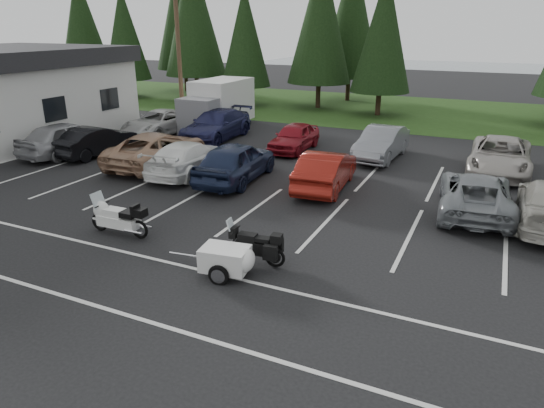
{
  "coord_description": "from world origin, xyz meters",
  "views": [
    {
      "loc": [
        7.81,
        -13.06,
        6.14
      ],
      "look_at": [
        1.96,
        -0.5,
        0.97
      ],
      "focal_mm": 32.0,
      "sensor_mm": 36.0,
      "label": 1
    }
  ],
  "objects": [
    {
      "name": "car_near_6",
      "position": [
        7.53,
        4.04,
        0.7
      ],
      "size": [
        2.77,
        5.22,
        1.4
      ],
      "primitive_type": "imported",
      "rotation": [
        0.0,
        0.0,
        3.23
      ],
      "color": "slate",
      "rests_on": "ground"
    },
    {
      "name": "car_far_1",
      "position": [
        -6.44,
        10.12,
        0.8
      ],
      "size": [
        2.35,
        5.56,
        1.6
      ],
      "primitive_type": "imported",
      "rotation": [
        0.0,
        0.0,
        0.02
      ],
      "color": "#1D1F49",
      "rests_on": "ground"
    },
    {
      "name": "conifer_4",
      "position": [
        -5.0,
        22.9,
        6.53
      ],
      "size": [
        4.8,
        4.8,
        11.17
      ],
      "color": "#332316",
      "rests_on": "ground"
    },
    {
      "name": "touring_motorcycle",
      "position": [
        -2.27,
        -2.58,
        0.65
      ],
      "size": [
        2.37,
        0.79,
        1.3
      ],
      "primitive_type": null,
      "rotation": [
        0.0,
        0.0,
        0.03
      ],
      "color": "white",
      "rests_on": "ground"
    },
    {
      "name": "conifer_back_a",
      "position": [
        -20.0,
        27.0,
        7.19
      ],
      "size": [
        5.28,
        5.28,
        12.3
      ],
      "color": "#332316",
      "rests_on": "ground"
    },
    {
      "name": "car_near_3",
      "position": [
        -4.04,
        3.8,
        0.71
      ],
      "size": [
        2.4,
        5.05,
        1.42
      ],
      "primitive_type": "imported",
      "rotation": [
        0.0,
        0.0,
        3.23
      ],
      "color": "white",
      "rests_on": "ground"
    },
    {
      "name": "lake_water",
      "position": [
        4.0,
        55.0,
        0.0
      ],
      "size": [
        70.0,
        50.0,
        0.02
      ],
      "primitive_type": "cube",
      "color": "slate",
      "rests_on": "ground"
    },
    {
      "name": "conifer_1",
      "position": [
        -22.0,
        21.2,
        5.39
      ],
      "size": [
        3.96,
        3.96,
        9.22
      ],
      "color": "#332316",
      "rests_on": "ground"
    },
    {
      "name": "car_far_4",
      "position": [
        8.18,
        9.69,
        0.75
      ],
      "size": [
        2.51,
        5.39,
        1.49
      ],
      "primitive_type": "imported",
      "rotation": [
        0.0,
        0.0,
        -0.01
      ],
      "color": "#A39C95",
      "rests_on": "ground"
    },
    {
      "name": "car_near_5",
      "position": [
        2.01,
        4.42,
        0.75
      ],
      "size": [
        1.97,
        4.66,
        1.5
      ],
      "primitive_type": "imported",
      "rotation": [
        0.0,
        0.0,
        3.23
      ],
      "color": "maroon",
      "rests_on": "ground"
    },
    {
      "name": "car_near_2",
      "position": [
        -6.04,
        4.28,
        0.77
      ],
      "size": [
        2.86,
        5.7,
        1.55
      ],
      "primitive_type": "imported",
      "rotation": [
        0.0,
        0.0,
        3.19
      ],
      "color": "#A27B5E",
      "rests_on": "ground"
    },
    {
      "name": "conifer_0",
      "position": [
        -28.0,
        22.5,
        6.23
      ],
      "size": [
        4.58,
        4.58,
        10.66
      ],
      "color": "#332316",
      "rests_on": "ground"
    },
    {
      "name": "conifer_3",
      "position": [
        -10.5,
        21.4,
        5.27
      ],
      "size": [
        3.87,
        3.87,
        9.02
      ],
      "color": "#332316",
      "rests_on": "ground"
    },
    {
      "name": "car_near_0",
      "position": [
        -11.39,
        4.03,
        0.84
      ],
      "size": [
        2.21,
        5.0,
        1.67
      ],
      "primitive_type": "imported",
      "rotation": [
        0.0,
        0.0,
        3.09
      ],
      "color": "#9A9B9F",
      "rests_on": "ground"
    },
    {
      "name": "car_near_4",
      "position": [
        -1.68,
        3.77,
        0.83
      ],
      "size": [
        2.28,
        5.0,
        1.66
      ],
      "primitive_type": "imported",
      "rotation": [
        0.0,
        0.0,
        3.21
      ],
      "color": "#19223E",
      "rests_on": "ground"
    },
    {
      "name": "box_truck",
      "position": [
        -8.0,
        12.5,
        1.45
      ],
      "size": [
        2.4,
        5.6,
        2.9
      ],
      "primitive_type": null,
      "color": "silver",
      "rests_on": "ground"
    },
    {
      "name": "car_far_2",
      "position": [
        -1.46,
        9.55,
        0.7
      ],
      "size": [
        1.7,
        4.11,
        1.39
      ],
      "primitive_type": "imported",
      "rotation": [
        0.0,
        0.0,
        0.01
      ],
      "color": "maroon",
      "rests_on": "ground"
    },
    {
      "name": "car_far_3",
      "position": [
        2.95,
        9.84,
        0.75
      ],
      "size": [
        1.88,
        4.67,
        1.51
      ],
      "primitive_type": "imported",
      "rotation": [
        0.0,
        0.0,
        -0.06
      ],
      "color": "slate",
      "rests_on": "ground"
    },
    {
      "name": "utility_pole",
      "position": [
        -10.0,
        12.0,
        4.7
      ],
      "size": [
        1.6,
        0.26,
        9.0
      ],
      "color": "#473321",
      "rests_on": "ground"
    },
    {
      "name": "conifer_5",
      "position": [
        0.0,
        21.6,
        5.63
      ],
      "size": [
        4.14,
        4.14,
        9.63
      ],
      "color": "#332316",
      "rests_on": "ground"
    },
    {
      "name": "car_near_1",
      "position": [
        -9.97,
        4.56,
        0.72
      ],
      "size": [
        1.86,
        4.45,
        1.43
      ],
      "primitive_type": "imported",
      "rotation": [
        0.0,
        0.0,
        3.06
      ],
      "color": "black",
      "rests_on": "ground"
    },
    {
      "name": "grass_strip",
      "position": [
        0.0,
        24.0,
        0.01
      ],
      "size": [
        80.0,
        16.0,
        0.01
      ],
      "primitive_type": "cube",
      "color": "#1D3812",
      "rests_on": "ground"
    },
    {
      "name": "adventure_motorcycle",
      "position": [
        2.33,
        -2.57,
        0.62
      ],
      "size": [
        2.11,
        0.92,
        1.25
      ],
      "primitive_type": null,
      "rotation": [
        0.0,
        0.0,
        0.1
      ],
      "color": "black",
      "rests_on": "ground"
    },
    {
      "name": "stall_markings",
      "position": [
        0.0,
        2.0,
        0.0
      ],
      "size": [
        32.0,
        16.0,
        0.01
      ],
      "primitive_type": "cube",
      "color": "silver",
      "rests_on": "ground"
    },
    {
      "name": "conifer_back_b",
      "position": [
        -4.0,
        27.5,
        6.77
      ],
      "size": [
        4.97,
        4.97,
        11.58
      ],
      "color": "#332316",
      "rests_on": "ground"
    },
    {
      "name": "cargo_trailer",
      "position": [
        2.02,
        -3.47,
        0.41
      ],
      "size": [
        1.87,
        1.22,
        0.81
      ],
      "primitive_type": null,
      "rotation": [
        0.0,
        0.0,
        0.14
      ],
      "color": "white",
      "rests_on": "ground"
    },
    {
      "name": "ground",
      "position": [
        0.0,
        0.0,
        0.0
      ],
      "size": [
        120.0,
        120.0,
        0.0
      ],
      "primitive_type": "plane",
      "color": "black",
      "rests_on": "ground"
    },
    {
      "name": "car_far_0",
      "position": [
        -10.13,
        9.76,
        0.7
      ],
      "size": [
        2.54,
        5.12,
        1.4
      ],
      "primitive_type": "imported",
      "rotation": [
        0.0,
        0.0,
        -0.04
      ],
      "color": "#BABAB8",
      "rests_on": "ground"
    },
    {
      "name": "conifer_2",
      "position": [
        -16.0,
        22.8,
        6.95
      ],
      "size": [
        5.1,
        5.1,
        11.89
      ],
      "color": "#332316",
      "rests_on": "ground"
    }
  ]
}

